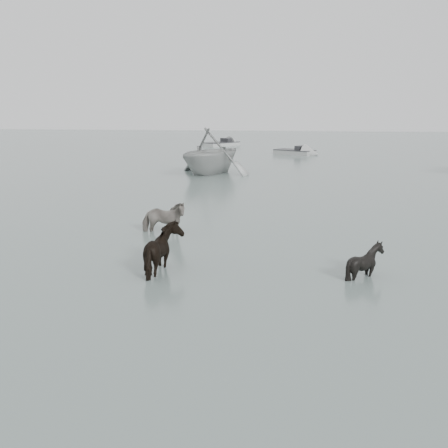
{
  "coord_description": "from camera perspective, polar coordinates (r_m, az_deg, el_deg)",
  "views": [
    {
      "loc": [
        1.93,
        -15.35,
        4.46
      ],
      "look_at": [
        0.08,
        0.19,
        1.0
      ],
      "focal_mm": 45.0,
      "sensor_mm": 36.0,
      "label": 1
    }
  ],
  "objects": [
    {
      "name": "ground",
      "position": [
        16.1,
        -0.37,
        -3.62
      ],
      "size": [
        140.0,
        140.0,
        0.0
      ],
      "primitive_type": "plane",
      "color": "#566661",
      "rests_on": "ground"
    },
    {
      "name": "pony_pinto",
      "position": [
        19.21,
        -6.21,
        1.07
      ],
      "size": [
        1.68,
        0.86,
        1.38
      ],
      "primitive_type": "imported",
      "rotation": [
        0.0,
        0.0,
        1.5
      ],
      "color": "black",
      "rests_on": "ground"
    },
    {
      "name": "pony_dark",
      "position": [
        14.9,
        -6.02,
        -1.96
      ],
      "size": [
        1.77,
        1.9,
        1.53
      ],
      "primitive_type": "imported",
      "rotation": [
        0.0,
        0.0,
        1.95
      ],
      "color": "black",
      "rests_on": "ground"
    },
    {
      "name": "pony_black",
      "position": [
        14.87,
        14.18,
        -2.96
      ],
      "size": [
        1.1,
        0.97,
        1.2
      ],
      "primitive_type": "imported",
      "rotation": [
        0.0,
        0.0,
        1.57
      ],
      "color": "black",
      "rests_on": "ground"
    },
    {
      "name": "rowboat_trail",
      "position": [
        34.94,
        -1.29,
        7.56
      ],
      "size": [
        6.89,
        7.22,
        2.96
      ],
      "primitive_type": "imported",
      "rotation": [
        0.0,
        0.0,
        2.66
      ],
      "color": "#A9ABA9",
      "rests_on": "ground"
    },
    {
      "name": "skiff_mid",
      "position": [
        48.14,
        7.18,
        7.49
      ],
      "size": [
        4.74,
        3.72,
        0.75
      ],
      "primitive_type": null,
      "rotation": [
        0.0,
        0.0,
        -0.54
      ],
      "color": "#979A97",
      "rests_on": "ground"
    },
    {
      "name": "skiff_far",
      "position": [
        56.56,
        -0.28,
        8.31
      ],
      "size": [
        4.52,
        4.98,
        0.75
      ],
      "primitive_type": null,
      "rotation": [
        0.0,
        0.0,
        0.88
      ],
      "color": "#ADB0AD",
      "rests_on": "ground"
    }
  ]
}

